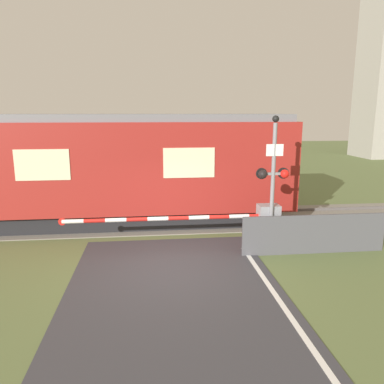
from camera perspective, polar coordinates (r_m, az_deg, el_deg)
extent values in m
plane|color=#5B6B3D|center=(9.72, -3.20, -11.18)|extent=(80.00, 80.00, 0.00)
cube|color=slate|center=(13.50, -4.15, -4.39)|extent=(36.00, 3.20, 0.03)
cube|color=#595451|center=(12.79, -4.03, -5.02)|extent=(36.00, 0.08, 0.10)
cube|color=#595451|center=(14.17, -4.27, -3.32)|extent=(36.00, 0.08, 0.10)
cube|color=black|center=(13.80, -19.70, -3.49)|extent=(14.80, 2.37, 0.60)
cube|color=maroon|center=(13.45, -20.23, 3.78)|extent=(16.08, 2.79, 2.93)
cube|color=slate|center=(13.34, -20.73, 10.53)|extent=(15.76, 2.57, 0.24)
cube|color=beige|center=(11.69, -0.45, 4.47)|extent=(1.61, 0.02, 0.94)
cube|color=beige|center=(12.08, -21.87, 3.84)|extent=(1.61, 0.02, 0.94)
cube|color=gray|center=(10.92, 11.49, -5.19)|extent=(0.60, 0.44, 1.28)
cylinder|color=gray|center=(10.83, 11.56, -3.51)|extent=(0.16, 0.16, 0.18)
cylinder|color=red|center=(10.74, 10.12, -3.57)|extent=(0.57, 0.11, 0.11)
cylinder|color=white|center=(10.60, 7.17, -3.69)|extent=(0.57, 0.11, 0.11)
cylinder|color=red|center=(10.48, 4.14, -3.80)|extent=(0.57, 0.11, 0.11)
cylinder|color=white|center=(10.40, 1.06, -3.91)|extent=(0.57, 0.11, 0.11)
cylinder|color=red|center=(10.34, -2.07, -4.00)|extent=(0.57, 0.11, 0.11)
cylinder|color=white|center=(10.32, -5.22, -4.08)|extent=(0.57, 0.11, 0.11)
cylinder|color=red|center=(10.33, -8.38, -4.15)|extent=(0.57, 0.11, 0.11)
cylinder|color=white|center=(10.37, -11.52, -4.21)|extent=(0.57, 0.11, 0.11)
cylinder|color=red|center=(10.43, -14.63, -4.25)|extent=(0.57, 0.11, 0.11)
cylinder|color=white|center=(10.53, -17.70, -4.28)|extent=(0.57, 0.11, 0.11)
cylinder|color=red|center=(10.59, -19.20, -4.30)|extent=(0.20, 0.02, 0.20)
cylinder|color=gray|center=(10.40, 12.16, 0.42)|extent=(0.11, 0.11, 3.56)
cube|color=gray|center=(10.33, 12.27, 2.74)|extent=(0.73, 0.07, 0.07)
sphere|color=black|center=(10.19, 10.73, 2.68)|extent=(0.24, 0.24, 0.24)
sphere|color=red|center=(10.38, 13.95, 2.71)|extent=(0.24, 0.24, 0.24)
cylinder|color=black|center=(10.29, 10.56, 2.78)|extent=(0.30, 0.06, 0.30)
cylinder|color=black|center=(10.48, 13.74, 2.80)|extent=(0.30, 0.06, 0.30)
cube|color=white|center=(10.21, 12.50, 6.26)|extent=(0.46, 0.02, 0.31)
sphere|color=black|center=(10.20, 12.64, 10.82)|extent=(0.18, 0.18, 0.18)
cube|color=#4C4C51|center=(10.87, 18.16, -6.13)|extent=(4.06, 0.06, 1.10)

